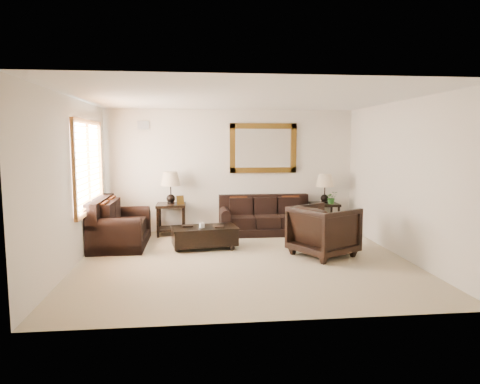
{
  "coord_description": "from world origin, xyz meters",
  "views": [
    {
      "loc": [
        -0.81,
        -7.01,
        2.0
      ],
      "look_at": [
        -0.0,
        0.6,
        1.09
      ],
      "focal_mm": 32.0,
      "sensor_mm": 36.0,
      "label": 1
    }
  ],
  "objects": [
    {
      "name": "end_table_left",
      "position": [
        -1.32,
        2.15,
        0.88
      ],
      "size": [
        0.62,
        0.62,
        1.36
      ],
      "color": "black",
      "rests_on": "room"
    },
    {
      "name": "room",
      "position": [
        0.0,
        0.0,
        1.35
      ],
      "size": [
        5.51,
        5.01,
        2.71
      ],
      "color": "gray",
      "rests_on": "ground"
    },
    {
      "name": "coffee_table",
      "position": [
        -0.64,
        0.9,
        0.25
      ],
      "size": [
        1.28,
        0.82,
        0.51
      ],
      "rotation": [
        0.0,
        0.0,
        0.15
      ],
      "color": "black",
      "rests_on": "room"
    },
    {
      "name": "window",
      "position": [
        -2.7,
        0.9,
        1.55
      ],
      "size": [
        0.07,
        1.96,
        1.66
      ],
      "color": "white",
      "rests_on": "room"
    },
    {
      "name": "loveseat",
      "position": [
        -2.3,
        1.3,
        0.34
      ],
      "size": [
        0.97,
        1.64,
        0.92
      ],
      "rotation": [
        0.0,
        0.0,
        1.57
      ],
      "color": "black",
      "rests_on": "room"
    },
    {
      "name": "sofa",
      "position": [
        0.72,
        2.1,
        0.3
      ],
      "size": [
        2.0,
        0.86,
        0.82
      ],
      "color": "black",
      "rests_on": "room"
    },
    {
      "name": "potted_plant",
      "position": [
        2.19,
        2.06,
        0.74
      ],
      "size": [
        0.25,
        0.28,
        0.21
      ],
      "primitive_type": "imported",
      "rotation": [
        0.0,
        0.0,
        -0.03
      ],
      "color": "#25581E",
      "rests_on": "end_table_right"
    },
    {
      "name": "air_vent",
      "position": [
        -1.9,
        2.48,
        2.35
      ],
      "size": [
        0.25,
        0.02,
        0.18
      ],
      "primitive_type": "cube",
      "color": "#999999",
      "rests_on": "room"
    },
    {
      "name": "mirror",
      "position": [
        0.72,
        2.47,
        1.85
      ],
      "size": [
        1.5,
        0.06,
        1.1
      ],
      "color": "#4A2F0E",
      "rests_on": "room"
    },
    {
      "name": "end_table_right",
      "position": [
        2.06,
        2.17,
        0.84
      ],
      "size": [
        0.58,
        0.58,
        1.28
      ],
      "color": "black",
      "rests_on": "room"
    },
    {
      "name": "armchair",
      "position": [
        1.42,
        0.14,
        0.49
      ],
      "size": [
        1.24,
        1.27,
        0.98
      ],
      "primitive_type": "imported",
      "rotation": [
        0.0,
        0.0,
        2.1
      ],
      "color": "black",
      "rests_on": "floor"
    }
  ]
}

